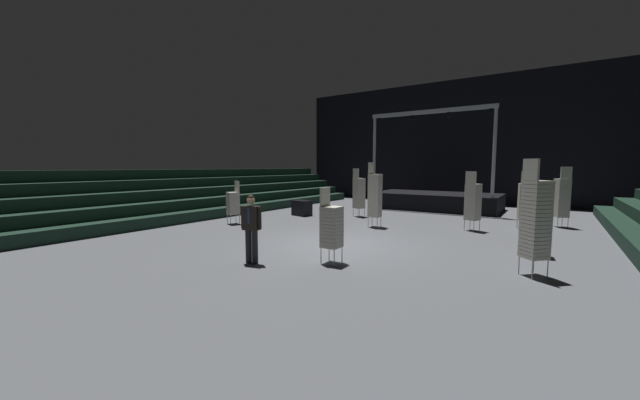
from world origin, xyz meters
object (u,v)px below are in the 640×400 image
(man_with_tie, at_px, (251,225))
(chair_stack_rear_centre, at_px, (535,223))
(equipment_road_case, at_px, (302,208))
(stage_riser, at_px, (435,199))
(chair_stack_front_right, at_px, (536,218))
(chair_stack_mid_centre, at_px, (331,226))
(chair_stack_mid_left, at_px, (359,193))
(chair_stack_rear_right, at_px, (375,195))
(chair_stack_rear_left, at_px, (525,201))
(chair_stack_front_left, at_px, (562,197))
(chair_stack_aisle_left, at_px, (473,201))
(chair_stack_mid_right, at_px, (233,202))

(man_with_tie, relative_size, chair_stack_rear_centre, 0.95)
(man_with_tie, distance_m, equipment_road_case, 8.54)
(stage_riser, height_order, chair_stack_front_right, stage_riser)
(chair_stack_mid_centre, relative_size, equipment_road_case, 2.09)
(chair_stack_front_right, bearing_deg, chair_stack_mid_centre, -114.43)
(chair_stack_mid_centre, bearing_deg, chair_stack_mid_left, -157.86)
(stage_riser, height_order, chair_stack_rear_right, stage_riser)
(chair_stack_rear_right, distance_m, chair_stack_rear_centre, 5.75)
(man_with_tie, bearing_deg, chair_stack_front_right, -168.43)
(stage_riser, bearing_deg, chair_stack_rear_left, -45.32)
(chair_stack_mid_left, distance_m, chair_stack_rear_left, 6.86)
(chair_stack_front_left, distance_m, chair_stack_rear_centre, 5.81)
(chair_stack_rear_left, bearing_deg, chair_stack_mid_left, 169.70)
(chair_stack_front_left, xyz_separation_m, chair_stack_aisle_left, (-2.75, -2.78, -0.08))
(stage_riser, xyz_separation_m, chair_stack_mid_left, (-2.18, -5.12, 0.61))
(chair_stack_rear_left, bearing_deg, man_with_tie, -133.58)
(chair_stack_front_right, height_order, chair_stack_aisle_left, chair_stack_front_right)
(chair_stack_rear_left, height_order, chair_stack_rear_centre, chair_stack_rear_left)
(equipment_road_case, bearing_deg, chair_stack_front_left, 16.44)
(chair_stack_front_left, xyz_separation_m, chair_stack_mid_right, (-11.35, -6.70, -0.29))
(stage_riser, relative_size, equipment_road_case, 7.46)
(chair_stack_front_left, bearing_deg, chair_stack_mid_centre, -145.59)
(stage_riser, xyz_separation_m, chair_stack_rear_centre, (5.17, -9.02, 0.36))
(chair_stack_front_left, height_order, chair_stack_mid_left, chair_stack_front_left)
(man_with_tie, relative_size, chair_stack_mid_right, 0.95)
(chair_stack_rear_left, distance_m, chair_stack_rear_centre, 4.34)
(chair_stack_front_left, relative_size, chair_stack_rear_right, 0.93)
(chair_stack_front_left, relative_size, chair_stack_front_right, 0.93)
(man_with_tie, bearing_deg, chair_stack_mid_right, -51.47)
(chair_stack_rear_right, relative_size, equipment_road_case, 2.84)
(equipment_road_case, bearing_deg, chair_stack_mid_left, 26.44)
(chair_stack_rear_left, distance_m, chair_stack_rear_right, 5.63)
(chair_stack_front_right, relative_size, chair_stack_mid_centre, 1.36)
(chair_stack_front_left, distance_m, chair_stack_rear_left, 1.86)
(stage_riser, relative_size, chair_stack_aisle_left, 3.02)
(chair_stack_rear_left, height_order, equipment_road_case, chair_stack_rear_left)
(chair_stack_front_left, bearing_deg, chair_stack_mid_left, 164.36)
(chair_stack_rear_left, height_order, chair_stack_aisle_left, same)
(chair_stack_rear_centre, xyz_separation_m, chair_stack_aisle_left, (-2.11, 2.99, 0.21))
(chair_stack_rear_centre, bearing_deg, chair_stack_rear_right, -114.64)
(chair_stack_rear_right, height_order, equipment_road_case, chair_stack_rear_right)
(man_with_tie, height_order, chair_stack_rear_left, chair_stack_rear_left)
(man_with_tie, xyz_separation_m, chair_stack_aisle_left, (3.65, 7.80, 0.15))
(chair_stack_mid_right, height_order, chair_stack_rear_right, chair_stack_rear_right)
(chair_stack_rear_right, bearing_deg, chair_stack_mid_left, -141.79)
(chair_stack_front_right, xyz_separation_m, chair_stack_mid_left, (-7.43, 5.99, -0.13))
(chair_stack_rear_left, relative_size, chair_stack_rear_centre, 1.24)
(chair_stack_mid_left, bearing_deg, chair_stack_mid_right, -100.23)
(chair_stack_front_left, distance_m, chair_stack_front_right, 7.87)
(chair_stack_front_left, xyz_separation_m, chair_stack_mid_left, (-8.00, -1.86, -0.04))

